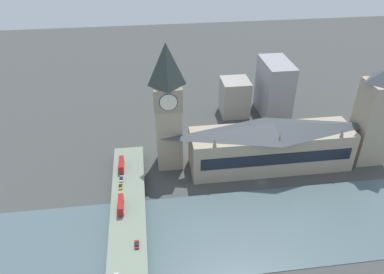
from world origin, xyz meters
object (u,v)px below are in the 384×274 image
(double_decker_bus_lead, at_px, (121,164))
(car_northbound_tail, at_px, (121,179))
(clock_tower, at_px, (168,106))
(car_northbound_lead, at_px, (121,186))
(car_northbound_mid, at_px, (137,244))
(victoria_tower, at_px, (374,116))
(double_decker_bus_mid, at_px, (121,205))
(parliament_hall, at_px, (271,145))
(road_bridge, at_px, (128,234))

(double_decker_bus_lead, distance_m, car_northbound_tail, 9.84)
(clock_tower, distance_m, car_northbound_lead, 47.13)
(clock_tower, height_order, car_northbound_mid, clock_tower)
(victoria_tower, xyz_separation_m, car_northbound_mid, (-52.77, 129.77, -21.62))
(victoria_tower, height_order, double_decker_bus_mid, victoria_tower)
(double_decker_bus_mid, xyz_separation_m, car_northbound_lead, (15.70, 0.70, -1.99))
(parliament_hall, bearing_deg, clock_tower, 79.90)
(victoria_tower, xyz_separation_m, double_decker_bus_lead, (1.29, 137.22, -19.72))
(car_northbound_mid, bearing_deg, car_northbound_tail, 9.40)
(double_decker_bus_mid, bearing_deg, road_bridge, -168.55)
(double_decker_bus_lead, bearing_deg, clock_tower, -72.34)
(victoria_tower, distance_m, road_bridge, 142.93)
(double_decker_bus_mid, height_order, car_northbound_mid, double_decker_bus_mid)
(parliament_hall, bearing_deg, road_bridge, 119.96)
(parliament_hall, distance_m, double_decker_bus_mid, 86.14)
(road_bridge, bearing_deg, clock_tower, -22.79)
(clock_tower, height_order, victoria_tower, clock_tower)
(car_northbound_mid, bearing_deg, victoria_tower, -67.87)
(car_northbound_tail, bearing_deg, double_decker_bus_mid, -178.93)
(clock_tower, bearing_deg, double_decker_bus_lead, 107.66)
(clock_tower, height_order, car_northbound_lead, clock_tower)
(road_bridge, bearing_deg, double_decker_bus_lead, 4.34)
(car_northbound_lead, bearing_deg, clock_tower, -47.90)
(clock_tower, xyz_separation_m, car_northbound_tail, (-18.06, 26.27, -30.69))
(car_northbound_mid, bearing_deg, road_bridge, 26.31)
(double_decker_bus_lead, relative_size, car_northbound_lead, 2.54)
(car_northbound_lead, relative_size, car_northbound_mid, 0.97)
(car_northbound_lead, bearing_deg, double_decker_bus_lead, -0.70)
(double_decker_bus_mid, distance_m, car_northbound_lead, 15.84)
(double_decker_bus_mid, bearing_deg, car_northbound_mid, -163.02)
(double_decker_bus_lead, bearing_deg, victoria_tower, -90.54)
(victoria_tower, relative_size, car_northbound_mid, 13.13)
(clock_tower, relative_size, road_bridge, 0.54)
(double_decker_bus_lead, distance_m, car_northbound_lead, 15.71)
(victoria_tower, bearing_deg, double_decker_bus_mid, 102.38)
(victoria_tower, distance_m, car_northbound_lead, 139.83)
(parliament_hall, xyz_separation_m, double_decker_bus_mid, (-29.95, 80.55, -5.88))
(road_bridge, relative_size, double_decker_bus_mid, 11.81)
(clock_tower, height_order, car_northbound_tail, clock_tower)
(victoria_tower, bearing_deg, parliament_hall, 90.06)
(parliament_hall, height_order, car_northbound_mid, parliament_hall)
(parliament_hall, relative_size, clock_tower, 1.25)
(clock_tower, bearing_deg, parliament_hall, -100.10)
(victoria_tower, bearing_deg, car_northbound_lead, 95.95)
(parliament_hall, height_order, double_decker_bus_lead, parliament_hall)
(road_bridge, xyz_separation_m, double_decker_bus_lead, (46.05, 3.49, 3.60))
(parliament_hall, distance_m, clock_tower, 60.04)
(parliament_hall, relative_size, road_bridge, 0.67)
(car_northbound_mid, relative_size, car_northbound_tail, 0.99)
(road_bridge, distance_m, double_decker_bus_mid, 15.51)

